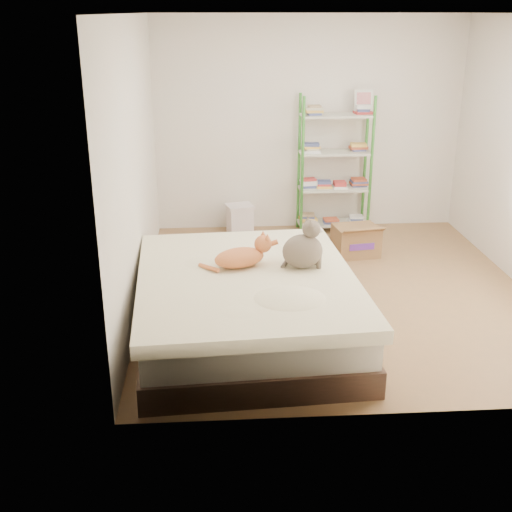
{
  "coord_description": "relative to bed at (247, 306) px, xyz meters",
  "views": [
    {
      "loc": [
        -1.19,
        -5.8,
        2.62
      ],
      "look_at": [
        -0.84,
        -0.59,
        0.62
      ],
      "focal_mm": 45.0,
      "sensor_mm": 36.0,
      "label": 1
    }
  ],
  "objects": [
    {
      "name": "white_bin",
      "position": [
        0.06,
        2.74,
        -0.1
      ],
      "size": [
        0.38,
        0.35,
        0.37
      ],
      "rotation": [
        0.0,
        0.0,
        0.24
      ],
      "color": "silver",
      "rests_on": "ground"
    },
    {
      "name": "orange_cat",
      "position": [
        -0.05,
        0.18,
        0.39
      ],
      "size": [
        0.59,
        0.44,
        0.21
      ],
      "primitive_type": null,
      "rotation": [
        0.0,
        0.0,
        0.35
      ],
      "color": "orange",
      "rests_on": "bed"
    },
    {
      "name": "grey_cat",
      "position": [
        0.48,
        0.14,
        0.5
      ],
      "size": [
        0.41,
        0.35,
        0.42
      ],
      "primitive_type": null,
      "rotation": [
        0.0,
        0.0,
        1.69
      ],
      "color": "#625A4E",
      "rests_on": "bed"
    },
    {
      "name": "room",
      "position": [
        0.94,
        0.89,
        1.01
      ],
      "size": [
        3.81,
        4.21,
        2.61
      ],
      "color": "olive",
      "rests_on": "ground"
    },
    {
      "name": "bed",
      "position": [
        0.0,
        0.0,
        0.0
      ],
      "size": [
        1.92,
        2.34,
        0.57
      ],
      "rotation": [
        0.0,
        0.0,
        0.06
      ],
      "color": "#51352A",
      "rests_on": "ground"
    },
    {
      "name": "cardboard_box",
      "position": [
        1.35,
        1.89,
        -0.11
      ],
      "size": [
        0.53,
        0.52,
        0.39
      ],
      "rotation": [
        0.0,
        0.0,
        0.15
      ],
      "color": "#916144",
      "rests_on": "ground"
    },
    {
      "name": "shelf_unit",
      "position": [
        1.24,
        2.77,
        0.5
      ],
      "size": [
        0.88,
        0.36,
        1.74
      ],
      "color": "#3C9035",
      "rests_on": "ground"
    }
  ]
}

